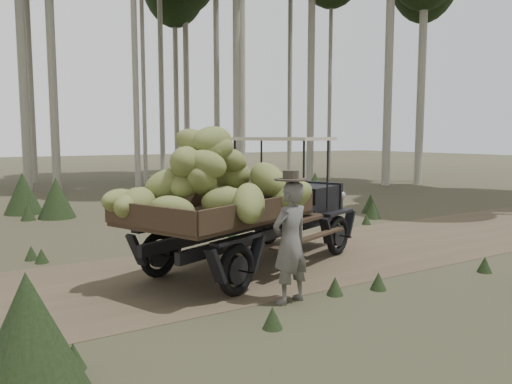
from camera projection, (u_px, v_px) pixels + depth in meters
ground at (254, 265)px, 9.71m from camera, size 120.00×120.00×0.00m
dirt_track at (254, 265)px, 9.71m from camera, size 70.00×4.00×0.01m
banana_truck at (230, 188)px, 8.98m from camera, size 5.85×3.79×2.73m
farmer at (290, 241)px, 7.46m from camera, size 0.74×0.57×2.00m
undergrowth at (227, 229)px, 10.69m from camera, size 24.44×22.89×1.39m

